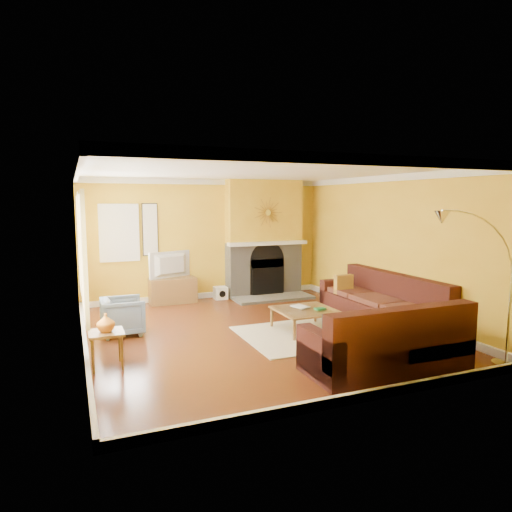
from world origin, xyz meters
name	(u,v)px	position (x,y,z in m)	size (l,w,h in m)	color
floor	(256,332)	(0.00, 0.00, -0.01)	(5.50, 6.00, 0.02)	#652F15
ceiling	(255,171)	(0.00, 0.00, 2.71)	(5.50, 6.00, 0.02)	white
wall_back	(206,239)	(0.00, 3.01, 1.35)	(5.50, 0.02, 2.70)	gold
wall_front	(362,283)	(0.00, -3.01, 1.35)	(5.50, 0.02, 2.70)	gold
wall_left	(78,261)	(-2.76, 0.00, 1.35)	(0.02, 6.00, 2.70)	gold
wall_right	(390,247)	(2.76, 0.00, 1.35)	(0.02, 6.00, 2.70)	gold
baseboard	(256,328)	(0.00, 0.00, 0.06)	(5.50, 6.00, 0.12)	white
crown_molding	(255,175)	(0.00, 0.00, 2.64)	(5.50, 6.00, 0.12)	white
window_left_near	(79,243)	(-2.72, 1.30, 1.50)	(0.06, 1.22, 1.72)	white
window_left_far	(82,256)	(-2.72, -0.60, 1.50)	(0.06, 1.22, 1.72)	white
window_back	(119,233)	(-1.90, 2.96, 1.55)	(0.82, 0.06, 1.22)	white
wall_art	(150,230)	(-1.25, 2.97, 1.60)	(0.34, 0.04, 1.14)	white
fireplace	(264,238)	(1.35, 2.80, 1.35)	(1.80, 0.40, 2.70)	gray
mantel	(268,243)	(1.35, 2.56, 1.25)	(1.92, 0.22, 0.08)	white
hearth	(273,298)	(1.35, 2.25, 0.03)	(1.80, 0.70, 0.06)	gray
sunburst	(268,213)	(1.35, 2.57, 1.95)	(0.70, 0.04, 0.70)	olive
rug	(314,334)	(0.86, -0.50, 0.01)	(2.40, 1.80, 0.02)	beige
sectional_sofa	(348,310)	(1.30, -0.83, 0.45)	(2.90, 3.75, 0.90)	#3F1814
coffee_table	(306,320)	(0.81, -0.28, 0.19)	(0.98, 0.98, 0.39)	white
media_console	(173,290)	(-0.84, 2.74, 0.28)	(1.00, 0.45, 0.55)	brown
tv	(172,265)	(-0.84, 2.74, 0.84)	(1.00, 0.13, 0.58)	black
subwoofer	(220,293)	(0.25, 2.73, 0.14)	(0.28, 0.28, 0.28)	white
armchair	(123,316)	(-2.10, 0.69, 0.31)	(0.67, 0.69, 0.62)	slate
side_table	(107,350)	(-2.47, -0.81, 0.25)	(0.45, 0.45, 0.49)	brown
vase	(106,322)	(-2.47, -0.81, 0.62)	(0.24, 0.24, 0.25)	orange
book	(295,308)	(0.67, -0.18, 0.40)	(0.22, 0.29, 0.03)	white
arc_lamp	(479,293)	(1.93, -2.80, 1.05)	(1.34, 0.36, 2.10)	silver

